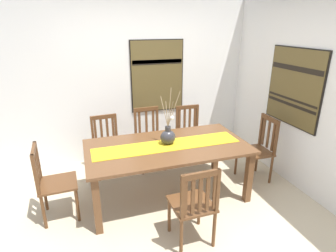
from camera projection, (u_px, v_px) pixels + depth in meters
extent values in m
cube|color=beige|center=(178.00, 215.00, 3.38)|extent=(6.40, 6.40, 0.03)
cube|color=white|center=(141.00, 77.00, 4.56)|extent=(6.40, 0.12, 2.70)
cube|color=white|center=(320.00, 95.00, 3.44)|extent=(0.12, 6.40, 2.70)
cube|color=brown|center=(167.00, 147.00, 3.51)|extent=(2.04, 1.06, 0.03)
cube|color=brown|center=(97.00, 206.00, 2.96)|extent=(0.08, 0.08, 0.70)
cube|color=brown|center=(249.00, 177.00, 3.51)|extent=(0.08, 0.08, 0.70)
cube|color=brown|center=(92.00, 167.00, 3.77)|extent=(0.08, 0.08, 0.70)
cube|color=brown|center=(216.00, 149.00, 4.31)|extent=(0.08, 0.08, 0.70)
cube|color=gold|center=(167.00, 145.00, 3.50)|extent=(1.88, 0.36, 0.01)
ellipsoid|color=#333338|center=(168.00, 137.00, 3.51)|extent=(0.20, 0.17, 0.19)
cylinder|color=#333338|center=(168.00, 129.00, 3.47)|extent=(0.07, 0.07, 0.06)
cylinder|color=#997F5B|center=(170.00, 114.00, 3.37)|extent=(0.04, 0.10, 0.35)
cylinder|color=#997F5B|center=(164.00, 111.00, 3.45)|extent=(0.06, 0.15, 0.36)
cylinder|color=#997F5B|center=(170.00, 107.00, 3.39)|extent=(0.06, 0.03, 0.49)
cylinder|color=#997F5B|center=(174.00, 109.00, 3.39)|extent=(0.16, 0.03, 0.45)
cylinder|color=#997F5B|center=(167.00, 114.00, 3.44)|extent=(0.02, 0.08, 0.31)
sphere|color=white|center=(172.00, 118.00, 3.42)|extent=(0.05, 0.05, 0.05)
cube|color=brown|center=(150.00, 142.00, 4.33)|extent=(0.43, 0.43, 0.03)
cylinder|color=brown|center=(165.00, 158.00, 4.31)|extent=(0.04, 0.04, 0.43)
cylinder|color=brown|center=(143.00, 162.00, 4.19)|extent=(0.04, 0.04, 0.43)
cylinder|color=brown|center=(158.00, 149.00, 4.63)|extent=(0.04, 0.04, 0.43)
cylinder|color=brown|center=(137.00, 152.00, 4.51)|extent=(0.04, 0.04, 0.43)
cube|color=brown|center=(157.00, 121.00, 4.46)|extent=(0.04, 0.04, 0.50)
cube|color=brown|center=(135.00, 124.00, 4.35)|extent=(0.04, 0.04, 0.50)
cube|color=brown|center=(146.00, 109.00, 4.33)|extent=(0.38, 0.05, 0.06)
cube|color=brown|center=(153.00, 122.00, 4.45)|extent=(0.04, 0.02, 0.41)
cube|color=brown|center=(146.00, 123.00, 4.41)|extent=(0.04, 0.02, 0.41)
cube|color=brown|center=(139.00, 124.00, 4.38)|extent=(0.04, 0.02, 0.41)
cube|color=brown|center=(255.00, 152.00, 4.00)|extent=(0.44, 0.44, 0.03)
cylinder|color=brown|center=(249.00, 173.00, 3.87)|extent=(0.04, 0.04, 0.43)
cylinder|color=brown|center=(236.00, 162.00, 4.19)|extent=(0.04, 0.04, 0.43)
cylinder|color=brown|center=(271.00, 170.00, 3.96)|extent=(0.04, 0.04, 0.43)
cylinder|color=brown|center=(257.00, 159.00, 4.29)|extent=(0.04, 0.04, 0.43)
cube|color=brown|center=(276.00, 138.00, 3.79)|extent=(0.04, 0.04, 0.50)
cube|color=brown|center=(261.00, 129.00, 4.12)|extent=(0.04, 0.04, 0.50)
cube|color=brown|center=(270.00, 119.00, 3.88)|extent=(0.05, 0.38, 0.06)
cube|color=brown|center=(273.00, 137.00, 3.86)|extent=(0.02, 0.04, 0.41)
cube|color=brown|center=(268.00, 134.00, 3.96)|extent=(0.02, 0.04, 0.41)
cube|color=brown|center=(264.00, 132.00, 4.06)|extent=(0.02, 0.04, 0.41)
cube|color=brown|center=(191.00, 136.00, 4.54)|extent=(0.43, 0.43, 0.03)
cylinder|color=brown|center=(205.00, 152.00, 4.51)|extent=(0.04, 0.04, 0.43)
cylinder|color=brown|center=(184.00, 155.00, 4.41)|extent=(0.04, 0.04, 0.43)
cylinder|color=brown|center=(196.00, 143.00, 4.83)|extent=(0.04, 0.04, 0.43)
cylinder|color=brown|center=(177.00, 146.00, 4.74)|extent=(0.04, 0.04, 0.43)
cube|color=brown|center=(197.00, 118.00, 4.68)|extent=(0.04, 0.04, 0.46)
cube|color=brown|center=(177.00, 120.00, 4.58)|extent=(0.04, 0.04, 0.46)
cube|color=brown|center=(187.00, 107.00, 4.56)|extent=(0.38, 0.04, 0.06)
cube|color=brown|center=(195.00, 119.00, 4.67)|extent=(0.04, 0.02, 0.37)
cube|color=brown|center=(190.00, 119.00, 4.65)|extent=(0.04, 0.02, 0.37)
cube|color=brown|center=(185.00, 120.00, 4.62)|extent=(0.04, 0.02, 0.37)
cube|color=brown|center=(179.00, 120.00, 4.60)|extent=(0.04, 0.02, 0.37)
cube|color=brown|center=(58.00, 183.00, 3.20)|extent=(0.44, 0.44, 0.03)
cylinder|color=brown|center=(76.00, 189.00, 3.50)|extent=(0.04, 0.04, 0.43)
cylinder|color=brown|center=(77.00, 205.00, 3.18)|extent=(0.04, 0.04, 0.43)
cylinder|color=brown|center=(45.00, 195.00, 3.38)|extent=(0.04, 0.04, 0.43)
cylinder|color=brown|center=(44.00, 212.00, 3.07)|extent=(0.04, 0.04, 0.43)
cube|color=brown|center=(38.00, 160.00, 3.21)|extent=(0.04, 0.04, 0.47)
cube|color=brown|center=(35.00, 175.00, 2.90)|extent=(0.04, 0.04, 0.47)
cube|color=brown|center=(34.00, 150.00, 2.98)|extent=(0.05, 0.38, 0.06)
cube|color=brown|center=(38.00, 164.00, 3.16)|extent=(0.02, 0.04, 0.38)
cube|color=brown|center=(37.00, 168.00, 3.06)|extent=(0.02, 0.04, 0.38)
cube|color=brown|center=(36.00, 173.00, 2.96)|extent=(0.02, 0.04, 0.38)
cube|color=brown|center=(108.00, 147.00, 4.16)|extent=(0.45, 0.45, 0.03)
cylinder|color=brown|center=(123.00, 163.00, 4.15)|extent=(0.04, 0.04, 0.43)
cylinder|color=brown|center=(99.00, 167.00, 4.02)|extent=(0.04, 0.04, 0.43)
cylinder|color=brown|center=(118.00, 153.00, 4.46)|extent=(0.04, 0.04, 0.43)
cylinder|color=brown|center=(95.00, 157.00, 4.33)|extent=(0.04, 0.04, 0.43)
cube|color=brown|center=(116.00, 127.00, 4.31)|extent=(0.04, 0.04, 0.43)
cube|color=brown|center=(92.00, 130.00, 4.18)|extent=(0.04, 0.04, 0.43)
cube|color=brown|center=(103.00, 117.00, 4.18)|extent=(0.38, 0.06, 0.06)
cube|color=brown|center=(113.00, 128.00, 4.30)|extent=(0.04, 0.02, 0.34)
cube|color=brown|center=(107.00, 129.00, 4.27)|extent=(0.04, 0.02, 0.34)
cube|color=brown|center=(101.00, 130.00, 4.24)|extent=(0.04, 0.02, 0.34)
cube|color=brown|center=(95.00, 130.00, 4.20)|extent=(0.04, 0.02, 0.34)
cube|color=brown|center=(191.00, 204.00, 2.84)|extent=(0.43, 0.43, 0.03)
cylinder|color=brown|center=(169.00, 215.00, 3.02)|extent=(0.04, 0.04, 0.43)
cylinder|color=brown|center=(199.00, 208.00, 3.13)|extent=(0.04, 0.04, 0.43)
cylinder|color=brown|center=(181.00, 238.00, 2.70)|extent=(0.04, 0.04, 0.43)
cylinder|color=brown|center=(214.00, 229.00, 2.81)|extent=(0.04, 0.04, 0.43)
cube|color=brown|center=(183.00, 197.00, 2.53)|extent=(0.04, 0.04, 0.46)
cube|color=brown|center=(217.00, 190.00, 2.64)|extent=(0.04, 0.04, 0.46)
cube|color=brown|center=(201.00, 175.00, 2.52)|extent=(0.38, 0.04, 0.06)
cube|color=brown|center=(185.00, 198.00, 2.54)|extent=(0.04, 0.02, 0.37)
cube|color=brown|center=(193.00, 197.00, 2.57)|extent=(0.04, 0.02, 0.37)
cube|color=brown|center=(200.00, 195.00, 2.59)|extent=(0.04, 0.02, 0.37)
cube|color=brown|center=(208.00, 194.00, 2.61)|extent=(0.04, 0.02, 0.37)
cube|color=brown|center=(215.00, 192.00, 2.64)|extent=(0.04, 0.02, 0.37)
cube|color=black|center=(157.00, 76.00, 4.58)|extent=(0.89, 0.04, 1.18)
cube|color=brown|center=(158.00, 76.00, 4.56)|extent=(0.86, 0.01, 1.15)
cube|color=black|center=(157.00, 62.00, 4.47)|extent=(0.83, 0.00, 0.08)
cube|color=black|center=(157.00, 61.00, 4.47)|extent=(0.83, 0.00, 0.06)
cube|color=black|center=(294.00, 87.00, 3.75)|extent=(0.04, 0.98, 1.05)
cube|color=brown|center=(293.00, 87.00, 3.74)|extent=(0.01, 0.95, 1.02)
cube|color=black|center=(291.00, 99.00, 3.80)|extent=(0.00, 0.92, 0.03)
cube|color=black|center=(296.00, 69.00, 3.65)|extent=(0.00, 0.92, 0.07)
cube|color=black|center=(290.00, 104.00, 3.82)|extent=(0.00, 0.92, 0.04)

